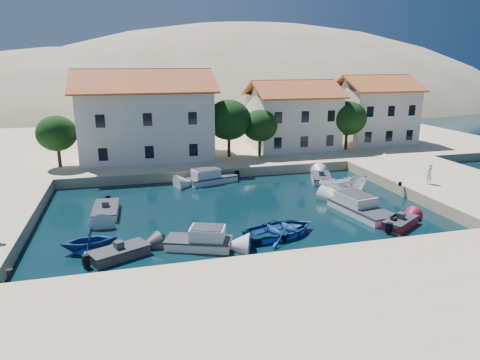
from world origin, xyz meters
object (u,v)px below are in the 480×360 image
at_px(building_left, 145,113).
at_px(rowboat_south, 280,235).
at_px(building_mid, 292,114).
at_px(boat_east, 343,195).
at_px(pedestrian, 429,174).
at_px(building_right, 374,108).
at_px(cabin_cruiser_east, 361,208).
at_px(cabin_cruiser_south, 199,241).

distance_m(building_left, rowboat_south, 25.44).
height_order(building_mid, boat_east, building_mid).
xyz_separation_m(boat_east, pedestrian, (7.39, -1.71, 1.91)).
distance_m(building_right, cabin_cruiser_east, 27.90).
bearing_deg(cabin_cruiser_east, pedestrian, -80.34).
height_order(rowboat_south, boat_east, boat_east).
bearing_deg(building_mid, rowboat_south, -112.94).
relative_size(building_left, building_right, 1.56).
distance_m(building_left, cabin_cruiser_south, 24.83).
xyz_separation_m(building_right, boat_east, (-13.89, -18.37, -5.47)).
bearing_deg(building_left, cabin_cruiser_south, -85.57).
height_order(cabin_cruiser_east, boat_east, cabin_cruiser_east).
bearing_deg(pedestrian, cabin_cruiser_south, -1.46).
relative_size(boat_east, pedestrian, 2.63).
bearing_deg(cabin_cruiser_south, building_right, 64.08).
bearing_deg(cabin_cruiser_south, boat_east, 49.81).
xyz_separation_m(building_mid, pedestrian, (5.49, -19.08, -3.31)).
bearing_deg(cabin_cruiser_south, pedestrian, 36.85).
distance_m(building_left, cabin_cruiser_east, 26.56).
relative_size(rowboat_south, cabin_cruiser_east, 0.86).
height_order(building_left, cabin_cruiser_east, building_left).
distance_m(boat_east, pedestrian, 7.82).
bearing_deg(building_right, boat_east, -127.09).
relative_size(building_right, rowboat_south, 1.79).
distance_m(building_mid, building_right, 12.04).
bearing_deg(rowboat_south, boat_east, -64.43).
xyz_separation_m(building_left, boat_east, (16.11, -16.37, -5.94)).
bearing_deg(cabin_cruiser_east, building_right, -43.00).
xyz_separation_m(building_right, rowboat_south, (-22.38, -25.54, -5.47)).
relative_size(cabin_cruiser_south, pedestrian, 2.49).
bearing_deg(cabin_cruiser_south, building_mid, 78.49).
height_order(rowboat_south, pedestrian, pedestrian).
distance_m(building_mid, cabin_cruiser_east, 22.78).
xyz_separation_m(cabin_cruiser_south, boat_east, (14.24, 7.78, -0.48)).
distance_m(building_right, pedestrian, 21.40).
bearing_deg(building_mid, cabin_cruiser_south, -122.68).
height_order(building_right, pedestrian, building_right).
bearing_deg(pedestrian, building_left, -54.72).
xyz_separation_m(cabin_cruiser_east, pedestrian, (8.32, 3.02, 1.43)).
height_order(building_left, building_mid, building_left).
relative_size(building_mid, building_right, 1.11).
bearing_deg(building_right, pedestrian, -107.95).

